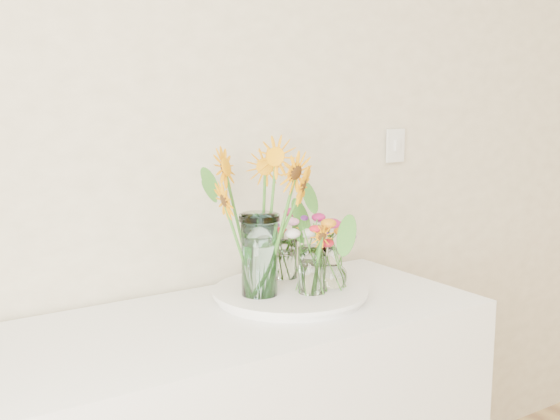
% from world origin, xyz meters
% --- Properties ---
extents(tray, '(0.43, 0.43, 0.02)m').
position_xyz_m(tray, '(-0.22, 1.98, 0.91)').
color(tray, white).
rests_on(tray, counter).
extents(mason_jar, '(0.12, 0.12, 0.24)m').
position_xyz_m(mason_jar, '(-0.33, 1.98, 1.04)').
color(mason_jar, '#C0F4FC').
rests_on(mason_jar, tray).
extents(sunflower_bouquet, '(0.55, 0.55, 0.45)m').
position_xyz_m(sunflower_bouquet, '(-0.33, 1.98, 1.15)').
color(sunflower_bouquet, orange).
rests_on(sunflower_bouquet, tray).
extents(small_vase_a, '(0.08, 0.08, 0.14)m').
position_xyz_m(small_vase_a, '(-0.19, 1.91, 0.99)').
color(small_vase_a, white).
rests_on(small_vase_a, tray).
extents(wildflower_posy_a, '(0.19, 0.19, 0.23)m').
position_xyz_m(wildflower_posy_a, '(-0.19, 1.91, 1.04)').
color(wildflower_posy_a, orange).
rests_on(wildflower_posy_a, tray).
extents(small_vase_b, '(0.10, 0.10, 0.12)m').
position_xyz_m(small_vase_b, '(-0.11, 1.93, 0.99)').
color(small_vase_b, white).
rests_on(small_vase_b, tray).
extents(wildflower_posy_b, '(0.21, 0.21, 0.21)m').
position_xyz_m(wildflower_posy_b, '(-0.11, 1.93, 1.03)').
color(wildflower_posy_b, orange).
rests_on(wildflower_posy_b, tray).
extents(small_vase_c, '(0.08, 0.08, 0.13)m').
position_xyz_m(small_vase_c, '(-0.17, 2.09, 0.99)').
color(small_vase_c, white).
rests_on(small_vase_c, tray).
extents(wildflower_posy_c, '(0.20, 0.20, 0.22)m').
position_xyz_m(wildflower_posy_c, '(-0.17, 2.09, 1.03)').
color(wildflower_posy_c, orange).
rests_on(wildflower_posy_c, tray).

